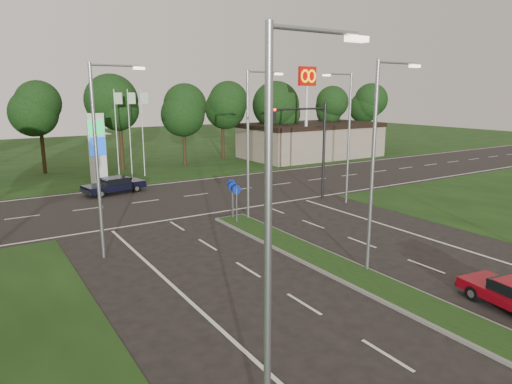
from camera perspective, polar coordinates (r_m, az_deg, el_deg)
ground at (r=17.09m, az=26.82°, el=-15.91°), size 160.00×160.00×0.00m
verge_far at (r=64.17m, az=-20.19°, el=4.68°), size 160.00×50.00×0.02m
cross_road at (r=34.89m, az=-8.99°, el=-0.58°), size 160.00×12.00×0.02m
median_kerb at (r=19.11m, az=16.37°, el=-11.79°), size 2.00×26.00×0.12m
commercial_building at (r=56.20m, az=6.88°, el=6.42°), size 16.00×9.00×4.00m
streetlight_median_near at (r=19.77m, az=14.83°, el=4.27°), size 2.53×0.22×9.00m
streetlight_median_far at (r=27.50m, az=-0.66°, el=6.84°), size 2.53×0.22×9.00m
streetlight_left_near at (r=9.27m, az=2.55°, el=-4.18°), size 2.53×0.22×9.00m
streetlight_left_far at (r=22.04m, az=-18.85°, el=4.82°), size 2.53×0.22×9.00m
streetlight_right_far at (r=32.28m, az=11.29°, el=7.42°), size 2.53×0.22×9.00m
traffic_signal at (r=32.74m, az=6.78°, el=6.89°), size 5.10×0.42×7.00m
median_signs at (r=27.86m, az=-2.83°, el=-0.11°), size 1.16×1.76×2.38m
gas_pylon at (r=41.70m, az=-18.97°, el=5.46°), size 5.80×1.26×8.00m
mcdonalds_sign at (r=50.27m, az=6.40°, el=12.58°), size 2.20×0.47×10.40m
treeline_far at (r=49.11m, az=-16.75°, el=10.80°), size 6.00×6.00×9.90m
navy_sedan at (r=37.16m, az=-17.32°, el=0.85°), size 4.81×2.65×1.25m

